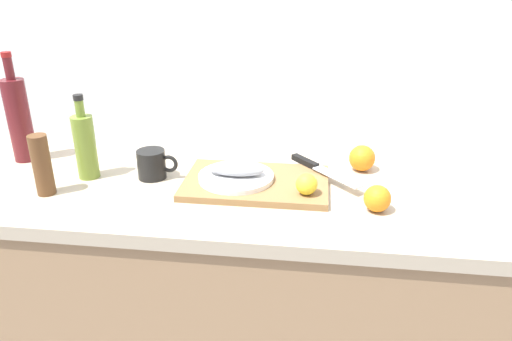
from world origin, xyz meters
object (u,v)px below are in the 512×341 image
(cutting_board, at_px, (256,183))
(white_plate, at_px, (236,177))
(pepper_mill, at_px, (42,165))
(chef_knife, at_px, (316,167))
(lemon_0, at_px, (307,184))
(coffee_mug_0, at_px, (152,164))
(olive_oil_bottle, at_px, (85,145))
(fish_fillet, at_px, (236,169))
(orange_0, at_px, (377,199))
(wine_bottle, at_px, (19,118))

(cutting_board, distance_m, white_plate, 0.06)
(pepper_mill, bearing_deg, chef_knife, 16.55)
(white_plate, bearing_deg, lemon_0, -18.93)
(chef_knife, relative_size, lemon_0, 3.82)
(coffee_mug_0, bearing_deg, olive_oil_bottle, -174.25)
(cutting_board, xyz_separation_m, fish_fillet, (-0.06, -0.00, 0.04))
(orange_0, bearing_deg, coffee_mug_0, 168.77)
(white_plate, xyz_separation_m, wine_bottle, (-0.73, 0.11, 0.12))
(chef_knife, height_order, lemon_0, lemon_0)
(chef_knife, bearing_deg, fish_fillet, -109.16)
(cutting_board, distance_m, fish_fillet, 0.07)
(white_plate, distance_m, olive_oil_bottle, 0.47)
(fish_fillet, relative_size, orange_0, 2.31)
(lemon_0, xyz_separation_m, coffee_mug_0, (-0.47, 0.10, -0.01))
(fish_fillet, height_order, lemon_0, lemon_0)
(lemon_0, distance_m, coffee_mug_0, 0.48)
(chef_knife, xyz_separation_m, pepper_mill, (-0.77, -0.23, 0.06))
(cutting_board, distance_m, coffee_mug_0, 0.32)
(lemon_0, bearing_deg, wine_bottle, 168.98)
(fish_fillet, relative_size, chef_knife, 0.72)
(wine_bottle, relative_size, pepper_mill, 2.02)
(olive_oil_bottle, bearing_deg, white_plate, -0.37)
(cutting_board, bearing_deg, olive_oil_bottle, -179.92)
(orange_0, height_order, pepper_mill, pepper_mill)
(fish_fillet, bearing_deg, orange_0, -15.20)
(wine_bottle, bearing_deg, white_plate, -8.66)
(fish_fillet, height_order, pepper_mill, pepper_mill)
(coffee_mug_0, relative_size, orange_0, 1.74)
(cutting_board, distance_m, lemon_0, 0.17)
(olive_oil_bottle, bearing_deg, wine_bottle, 158.23)
(cutting_board, bearing_deg, lemon_0, -26.67)
(olive_oil_bottle, bearing_deg, cutting_board, 0.08)
(pepper_mill, bearing_deg, cutting_board, 12.23)
(fish_fillet, bearing_deg, pepper_mill, -166.84)
(coffee_mug_0, bearing_deg, chef_knife, 9.17)
(wine_bottle, distance_m, coffee_mug_0, 0.49)
(orange_0, bearing_deg, chef_knife, 127.88)
(white_plate, relative_size, olive_oil_bottle, 0.86)
(fish_fillet, xyz_separation_m, olive_oil_bottle, (-0.46, 0.00, 0.05))
(lemon_0, distance_m, olive_oil_bottle, 0.68)
(white_plate, relative_size, pepper_mill, 1.26)
(orange_0, bearing_deg, pepper_mill, -179.02)
(cutting_board, relative_size, lemon_0, 7.00)
(cutting_board, xyz_separation_m, orange_0, (0.34, -0.11, 0.03))
(fish_fillet, bearing_deg, white_plate, 0.00)
(lemon_0, distance_m, orange_0, 0.19)
(coffee_mug_0, bearing_deg, white_plate, -4.99)
(pepper_mill, bearing_deg, olive_oil_bottle, 61.04)
(cutting_board, bearing_deg, wine_bottle, 172.24)
(coffee_mug_0, distance_m, pepper_mill, 0.31)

